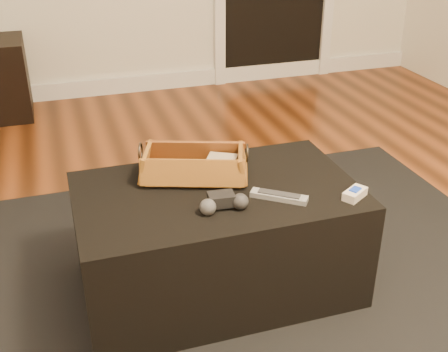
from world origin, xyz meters
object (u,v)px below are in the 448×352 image
object	(u,v)px
tv_remote	(189,173)
ottoman	(217,239)
silver_remote	(279,196)
wicker_basket	(194,166)
cream_gadget	(355,194)
game_controller	(223,202)

from	to	relation	value
tv_remote	ottoman	bearing A→B (deg)	-41.03
silver_remote	ottoman	bearing A→B (deg)	144.55
ottoman	tv_remote	distance (m)	0.27
ottoman	wicker_basket	xyz separation A→B (m)	(-0.05, 0.11, 0.26)
tv_remote	cream_gadget	world-z (taller)	same
tv_remote	cream_gadget	bearing A→B (deg)	-17.65
ottoman	tv_remote	xyz separation A→B (m)	(-0.08, 0.11, 0.23)
ottoman	tv_remote	bearing A→B (deg)	125.51
game_controller	tv_remote	bearing A→B (deg)	102.40
wicker_basket	silver_remote	bearing A→B (deg)	-45.97
ottoman	cream_gadget	xyz separation A→B (m)	(0.43, -0.20, 0.23)
silver_remote	cream_gadget	bearing A→B (deg)	-15.92
tv_remote	game_controller	bearing A→B (deg)	-64.14
cream_gadget	wicker_basket	bearing A→B (deg)	147.09
ottoman	silver_remote	xyz separation A→B (m)	(0.18, -0.13, 0.22)
cream_gadget	tv_remote	bearing A→B (deg)	148.89
silver_remote	tv_remote	bearing A→B (deg)	137.60
ottoman	game_controller	distance (m)	0.28
wicker_basket	game_controller	distance (m)	0.25
ottoman	tv_remote	size ratio (longest dim) A/B	4.88
tv_remote	wicker_basket	xyz separation A→B (m)	(0.02, 0.01, 0.02)
ottoman	cream_gadget	world-z (taller)	cream_gadget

